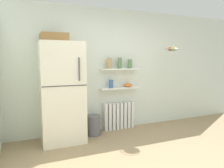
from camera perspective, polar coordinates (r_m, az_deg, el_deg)
ground_plane at (r=3.59m, az=10.07°, el=-18.68°), size 7.04×7.04×0.00m
back_wall at (r=4.63m, az=-0.09°, el=3.76°), size 7.04×0.10×2.60m
refrigerator at (r=3.99m, az=-13.44°, el=-1.86°), size 0.77×0.67×1.99m
radiator at (r=4.72m, az=1.89°, el=-8.58°), size 0.70×0.12×0.59m
wall_shelf_lower at (r=4.57m, az=2.08°, el=-1.08°), size 0.87×0.22×0.02m
wall_shelf_upper at (r=4.53m, az=2.10°, el=4.07°), size 0.87×0.22×0.02m
storage_jar_0 at (r=4.43m, az=-0.78°, el=5.64°), size 0.10×0.10×0.23m
storage_jar_1 at (r=4.53m, az=2.11°, el=5.72°), size 0.09×0.09×0.24m
storage_jar_2 at (r=4.64m, az=4.86°, el=5.49°), size 0.09×0.09×0.20m
vase at (r=4.48m, az=-0.29°, el=0.03°), size 0.09×0.09×0.17m
shelf_bowl at (r=4.65m, az=4.36°, el=-0.29°), size 0.19×0.19×0.08m
trash_bin at (r=4.38m, az=-4.92°, el=-11.03°), size 0.27×0.27×0.41m
hanging_fruit_basket at (r=4.80m, az=15.92°, el=9.04°), size 0.32×0.32×0.10m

